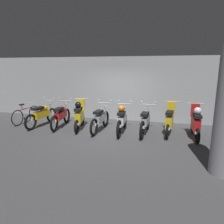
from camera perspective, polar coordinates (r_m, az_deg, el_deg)
The scene contains 11 objects.
ground_plane at distance 7.72m, azimuth -0.71°, elevation -6.00°, with size 80.00×80.00×0.00m, color #424244.
back_wall at distance 9.55m, azimuth 2.76°, elevation 6.54°, with size 16.00×0.30×2.92m, color #9EA0A3.
motorbike_slot_0 at distance 9.08m, azimuth -19.09°, elevation -0.65°, with size 0.59×1.95×1.15m.
motorbike_slot_1 at distance 8.68m, azimuth -14.13°, elevation -0.91°, with size 0.59×1.95×1.15m.
motorbike_slot_2 at distance 8.22m, azimuth -9.11°, elevation -0.92°, with size 0.58×1.66×1.18m.
motorbike_slot_3 at distance 7.94m, azimuth -3.27°, elevation -1.80°, with size 0.59×1.95×1.15m.
motorbike_slot_4 at distance 7.71m, azimuth 2.88°, elevation -1.94°, with size 0.59×1.95×1.15m.
motorbike_slot_5 at distance 7.69m, azimuth 9.40°, elevation -2.41°, with size 0.59×1.95×1.15m.
motorbike_slot_6 at distance 7.81m, azimuth 15.89°, elevation -2.25°, with size 0.56×1.68×1.18m.
motorbike_slot_7 at distance 7.64m, azimuth 22.44°, elevation -2.75°, with size 0.56×1.68×1.18m.
bicycle at distance 9.88m, azimuth -22.99°, elevation -0.70°, with size 0.50×1.73×0.89m.
Camera 1 is at (1.90, -7.07, 2.45)m, focal length 32.53 mm.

